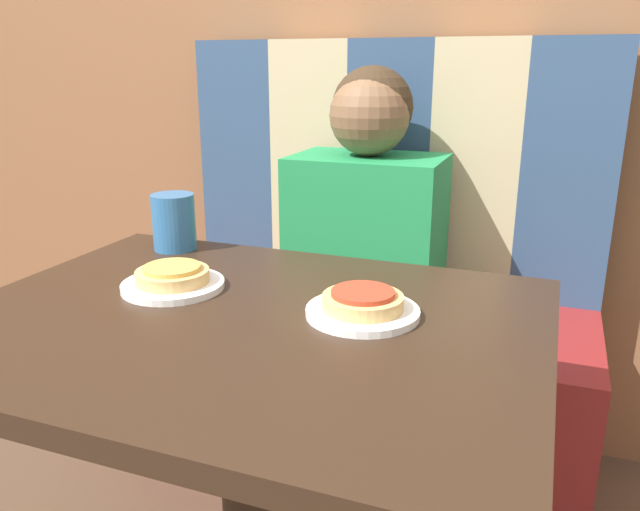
{
  "coord_description": "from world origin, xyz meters",
  "views": [
    {
      "loc": [
        0.43,
        -0.8,
        1.1
      ],
      "look_at": [
        0.0,
        0.33,
        0.72
      ],
      "focal_mm": 35.0,
      "sensor_mm": 36.0,
      "label": 1
    }
  ],
  "objects_px": {
    "plate_left": "(173,285)",
    "drinking_cup": "(174,222)",
    "person": "(368,199)",
    "pizza_right": "(363,300)",
    "pizza_left": "(172,275)",
    "plate_right": "(363,312)"
  },
  "relations": [
    {
      "from": "person",
      "to": "plate_right",
      "type": "bearing_deg",
      "value": -74.04
    },
    {
      "from": "plate_left",
      "to": "person",
      "type": "bearing_deg",
      "value": 74.04
    },
    {
      "from": "person",
      "to": "drinking_cup",
      "type": "bearing_deg",
      "value": -127.85
    },
    {
      "from": "plate_left",
      "to": "drinking_cup",
      "type": "relative_size",
      "value": 1.52
    },
    {
      "from": "plate_right",
      "to": "pizza_right",
      "type": "distance_m",
      "value": 0.02
    },
    {
      "from": "person",
      "to": "pizza_left",
      "type": "relative_size",
      "value": 4.75
    },
    {
      "from": "plate_right",
      "to": "person",
      "type": "bearing_deg",
      "value": 105.96
    },
    {
      "from": "pizza_left",
      "to": "pizza_right",
      "type": "relative_size",
      "value": 1.0
    },
    {
      "from": "plate_left",
      "to": "drinking_cup",
      "type": "distance_m",
      "value": 0.26
    },
    {
      "from": "person",
      "to": "pizza_right",
      "type": "relative_size",
      "value": 4.75
    },
    {
      "from": "person",
      "to": "pizza_left",
      "type": "xyz_separation_m",
      "value": [
        -0.17,
        -0.61,
        -0.03
      ]
    },
    {
      "from": "pizza_left",
      "to": "drinking_cup",
      "type": "relative_size",
      "value": 1.08
    },
    {
      "from": "person",
      "to": "plate_right",
      "type": "height_order",
      "value": "person"
    },
    {
      "from": "plate_left",
      "to": "drinking_cup",
      "type": "bearing_deg",
      "value": 122.36
    },
    {
      "from": "pizza_left",
      "to": "drinking_cup",
      "type": "distance_m",
      "value": 0.25
    },
    {
      "from": "plate_right",
      "to": "plate_left",
      "type": "bearing_deg",
      "value": 180.0
    },
    {
      "from": "pizza_left",
      "to": "drinking_cup",
      "type": "bearing_deg",
      "value": 122.36
    },
    {
      "from": "person",
      "to": "drinking_cup",
      "type": "height_order",
      "value": "person"
    },
    {
      "from": "plate_right",
      "to": "pizza_right",
      "type": "xyz_separation_m",
      "value": [
        -0.0,
        0.0,
        0.02
      ]
    },
    {
      "from": "pizza_right",
      "to": "plate_left",
      "type": "bearing_deg",
      "value": 180.0
    },
    {
      "from": "plate_right",
      "to": "pizza_left",
      "type": "bearing_deg",
      "value": 180.0
    },
    {
      "from": "plate_right",
      "to": "pizza_right",
      "type": "bearing_deg",
      "value": 180.0
    }
  ]
}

